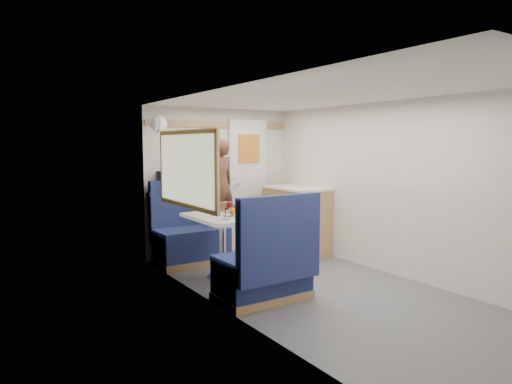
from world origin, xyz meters
TOP-DOWN VIEW (x-y plane):
  - floor at (0.00, 0.00)m, footprint 4.50×4.50m
  - ceiling at (0.00, 0.00)m, footprint 4.50×4.50m
  - wall_back at (0.00, 2.25)m, footprint 2.20×0.02m
  - wall_left at (-1.10, 0.00)m, footprint 0.02×4.50m
  - wall_right at (1.10, 0.00)m, footprint 0.02×4.50m
  - oak_trim_low at (0.00, 2.23)m, footprint 2.15×0.02m
  - oak_trim_high at (0.00, 2.23)m, footprint 2.15×0.02m
  - side_window at (-1.08, 1.00)m, footprint 0.04×1.30m
  - rear_door at (0.45, 2.22)m, footprint 0.62×0.12m
  - dinette_table at (-0.65, 1.00)m, footprint 0.62×0.92m
  - bench_far at (-0.65, 1.86)m, footprint 0.90×0.59m
  - bench_near at (-0.65, 0.14)m, footprint 0.90×0.59m
  - ledge at (-0.65, 2.12)m, footprint 0.90×0.14m
  - dome_light at (-1.04, 1.85)m, footprint 0.20×0.20m
  - galley_counter at (0.82, 1.55)m, footprint 0.57×0.92m
  - person at (-0.26, 1.74)m, footprint 0.46×0.35m
  - duffel_bag at (-0.66, 2.12)m, footprint 0.56×0.28m
  - tray at (-0.46, 0.79)m, footprint 0.28×0.34m
  - orange_fruit at (-0.56, 0.94)m, footprint 0.07×0.07m
  - cheese_block at (-0.58, 0.74)m, footprint 0.10×0.08m
  - wine_glass at (-0.60, 0.92)m, footprint 0.08×0.08m
  - tumbler_left at (-0.74, 0.76)m, footprint 0.07×0.07m
  - tumbler_mid at (-0.66, 1.36)m, footprint 0.07×0.07m
  - tumbler_right at (-0.63, 1.21)m, footprint 0.07×0.07m
  - beer_glass at (-0.43, 1.05)m, footprint 0.07×0.07m
  - pepper_grinder at (-0.64, 0.92)m, footprint 0.04×0.04m
  - salt_grinder at (-0.75, 1.03)m, footprint 0.04×0.04m
  - bread_loaf at (-0.43, 1.18)m, footprint 0.21×0.30m

SIDE VIEW (x-z plane):
  - floor at x=0.00m, z-range 0.00..0.00m
  - bench_far at x=-0.65m, z-range -0.22..0.83m
  - bench_near at x=-0.65m, z-range -0.22..0.83m
  - galley_counter at x=0.82m, z-range 0.01..0.93m
  - dinette_table at x=-0.65m, z-range 0.21..0.93m
  - tray at x=-0.46m, z-range 0.72..0.74m
  - cheese_block at x=-0.58m, z-range 0.74..0.77m
  - salt_grinder at x=-0.75m, z-range 0.72..0.81m
  - pepper_grinder at x=-0.64m, z-range 0.72..0.82m
  - orange_fruit at x=-0.56m, z-range 0.74..0.81m
  - tumbler_left at x=-0.74m, z-range 0.72..0.83m
  - beer_glass at x=-0.43m, z-range 0.72..0.83m
  - bread_loaf at x=-0.43m, z-range 0.72..0.83m
  - tumbler_right at x=-0.63m, z-range 0.72..0.84m
  - tumbler_mid at x=-0.66m, z-range 0.72..0.84m
  - wine_glass at x=-0.60m, z-range 0.76..0.93m
  - oak_trim_low at x=0.00m, z-range 0.81..0.89m
  - ledge at x=-0.65m, z-range 0.86..0.90m
  - rear_door at x=0.45m, z-range 0.04..1.90m
  - wall_back at x=0.00m, z-range 0.00..2.00m
  - wall_left at x=-1.10m, z-range 0.00..2.00m
  - wall_right at x=1.10m, z-range 0.00..2.00m
  - person at x=-0.26m, z-range 0.45..1.57m
  - duffel_bag at x=-0.66m, z-range 0.90..1.16m
  - side_window at x=-1.08m, z-range 0.89..1.61m
  - dome_light at x=-1.04m, z-range 1.65..1.85m
  - oak_trim_high at x=0.00m, z-range 1.74..1.82m
  - ceiling at x=0.00m, z-range 2.00..2.00m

